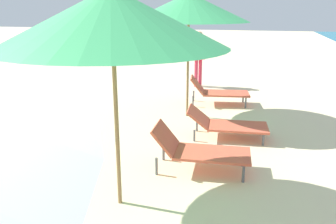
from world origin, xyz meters
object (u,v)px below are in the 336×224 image
at_px(umbrella_second, 112,18).
at_px(lounger_farthest_inland, 226,124).
at_px(lounger_farthest_shoreside, 217,91).
at_px(umbrella_farthest, 189,7).
at_px(lounger_second_shoreside, 198,149).
at_px(person_walking_near, 199,53).

relative_size(umbrella_second, lounger_farthest_inland, 1.71).
bearing_deg(lounger_farthest_inland, lounger_farthest_shoreside, 95.56).
bearing_deg(umbrella_farthest, lounger_farthest_shoreside, 65.00).
distance_m(lounger_second_shoreside, lounger_farthest_inland, 1.51).
bearing_deg(lounger_farthest_shoreside, person_walking_near, 103.78).
bearing_deg(umbrella_farthest, umbrella_second, -91.19).
height_order(umbrella_second, person_walking_near, umbrella_second).
relative_size(umbrella_second, lounger_farthest_shoreside, 1.70).
height_order(lounger_farthest_shoreside, person_walking_near, person_walking_near).
relative_size(umbrella_second, person_walking_near, 1.56).
xyz_separation_m(lounger_farthest_shoreside, lounger_farthest_inland, (0.44, -2.33, -0.07)).
distance_m(umbrella_second, lounger_second_shoreside, 2.37).
distance_m(umbrella_second, person_walking_near, 7.07).
xyz_separation_m(umbrella_farthest, lounger_farthest_inland, (0.98, -1.18, -2.08)).
relative_size(umbrella_second, lounger_second_shoreside, 1.79).
relative_size(umbrella_second, umbrella_farthest, 0.97).
bearing_deg(umbrella_second, person_walking_near, 91.82).
distance_m(lounger_farthest_shoreside, person_walking_near, 2.27).
relative_size(lounger_second_shoreside, lounger_farthest_shoreside, 0.95).
distance_m(lounger_second_shoreside, lounger_farthest_shoreside, 3.81).
bearing_deg(umbrella_farthest, person_walking_near, 95.45).
bearing_deg(person_walking_near, lounger_second_shoreside, 137.54).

